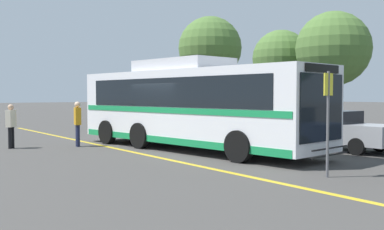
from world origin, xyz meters
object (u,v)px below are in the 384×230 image
object	(u,v)px
parked_car_0	(157,118)
tree_1	(281,59)
pedestrian_0	(78,121)
transit_bus	(192,104)
parked_car_1	(230,123)
parked_car_2	(331,130)
tree_2	(210,48)
pedestrian_1	(11,123)
bus_stop_sign	(328,111)
tree_3	(333,49)

from	to	relation	value
parked_car_0	tree_1	world-z (taller)	tree_1
pedestrian_0	tree_1	bearing A→B (deg)	109.35
transit_bus	parked_car_1	xyz separation A→B (m)	(-3.10, 4.62, -1.04)
parked_car_2	tree_2	world-z (taller)	tree_2
parked_car_0	pedestrian_1	xyz separation A→B (m)	(5.31, -9.95, 0.29)
parked_car_1	pedestrian_1	bearing A→B (deg)	-5.46
bus_stop_sign	tree_2	bearing A→B (deg)	-127.71
parked_car_0	bus_stop_sign	bearing A→B (deg)	71.10
parked_car_1	pedestrian_0	bearing A→B (deg)	-1.02
parked_car_2	tree_3	bearing A→B (deg)	-147.54
parked_car_1	parked_car_2	world-z (taller)	parked_car_2
transit_bus	pedestrian_0	distance (m)	4.75
transit_bus	parked_car_0	distance (m)	10.78
parked_car_1	parked_car_2	xyz separation A→B (m)	(6.22, -0.30, 0.07)
tree_1	tree_2	distance (m)	6.47
parked_car_0	pedestrian_0	distance (m)	9.84
pedestrian_0	tree_1	xyz separation A→B (m)	(-1.83, 13.84, 3.28)
tree_1	tree_3	world-z (taller)	tree_3
transit_bus	pedestrian_1	size ratio (longest dim) A/B	6.67
parked_car_1	tree_2	distance (m)	11.32
tree_3	parked_car_1	bearing A→B (deg)	-107.73
parked_car_0	bus_stop_sign	xyz separation A→B (m)	(16.43, -5.16, 0.99)
transit_bus	pedestrian_1	xyz separation A→B (m)	(-4.43, -5.45, -0.75)
transit_bus	bus_stop_sign	size ratio (longest dim) A/B	4.29
pedestrian_1	pedestrian_0	bearing A→B (deg)	114.39
transit_bus	tree_1	distance (m)	12.26
parked_car_1	tree_3	size ratio (longest dim) A/B	0.64
pedestrian_0	tree_2	xyz separation A→B (m)	(-8.19, 13.34, 4.40)
transit_bus	tree_2	xyz separation A→B (m)	(-11.70, 10.22, 3.71)
parked_car_1	tree_1	world-z (taller)	tree_1
pedestrian_1	tree_3	xyz separation A→B (m)	(3.17, 15.79, 3.56)
tree_2	tree_3	xyz separation A→B (m)	(10.44, 0.12, -0.89)
parked_car_2	bus_stop_sign	bearing A→B (deg)	31.95
transit_bus	pedestrian_0	bearing A→B (deg)	-55.55
tree_1	tree_3	distance (m)	4.11
pedestrian_0	tree_1	world-z (taller)	tree_1
parked_car_0	parked_car_1	size ratio (longest dim) A/B	1.02
pedestrian_1	parked_car_1	bearing A→B (deg)	128.23
pedestrian_0	parked_car_0	bearing A→B (deg)	141.08
bus_stop_sign	tree_2	xyz separation A→B (m)	(-18.39, 10.89, 3.76)
parked_car_0	pedestrian_1	distance (m)	11.28
parked_car_2	pedestrian_1	size ratio (longest dim) A/B	2.87
pedestrian_1	tree_3	bearing A→B (deg)	124.45
parked_car_2	tree_2	size ratio (longest dim) A/B	0.64
bus_stop_sign	tree_1	xyz separation A→B (m)	(-12.04, 11.39, 2.64)
parked_car_0	pedestrian_0	xyz separation A→B (m)	(6.22, -7.61, 0.35)
parked_car_2	pedestrian_0	bearing A→B (deg)	-45.40
parked_car_0	tree_3	distance (m)	11.00
transit_bus	parked_car_0	xyz separation A→B (m)	(-9.74, 4.50, -1.04)
parked_car_1	parked_car_2	bearing A→B (deg)	89.36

